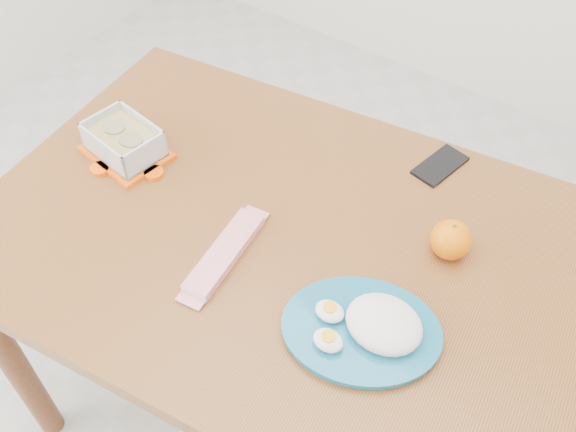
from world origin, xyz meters
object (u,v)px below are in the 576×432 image
Objects in this scene: food_container at (124,142)px; dining_table at (288,267)px; orange_fruit at (451,240)px; smartphone at (440,165)px; rice_plate at (369,326)px.

dining_table is at bearing 9.62° from food_container.
food_container is at bearing -167.19° from orange_fruit.
food_container is at bearing 174.31° from dining_table.
orange_fruit is at bearing -49.24° from smartphone.
smartphone is (0.15, 0.35, 0.10)m from dining_table.
food_container is 2.53× the size of orange_fruit.
smartphone is at bearing 59.03° from dining_table.
dining_table is 0.44m from food_container.
food_container is 0.70m from orange_fruit.
dining_table is 17.19× the size of orange_fruit.
dining_table is 0.28m from rice_plate.
food_container reaches higher than rice_plate.
dining_table is at bearing -151.91° from orange_fruit.
orange_fruit is 0.24m from rice_plate.
orange_fruit is at bearing 20.58° from food_container.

